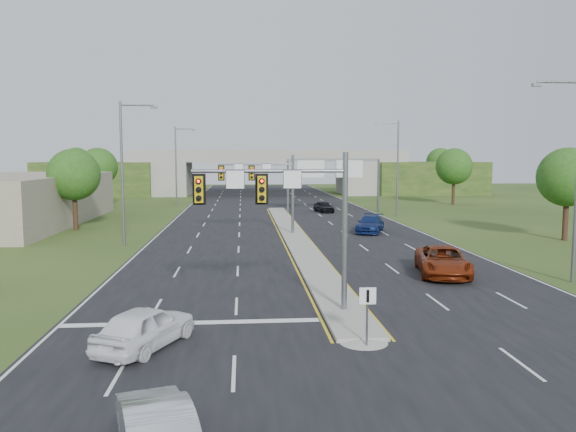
# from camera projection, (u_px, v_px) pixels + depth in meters

# --- Properties ---
(ground) EXTENTS (240.00, 240.00, 0.00)m
(ground) POSITION_uv_depth(u_px,v_px,m) (344.00, 313.00, 24.50)
(ground) COLOR #264016
(ground) RESTS_ON ground
(road) EXTENTS (24.00, 160.00, 0.02)m
(road) POSITION_uv_depth(u_px,v_px,m) (284.00, 222.00, 59.20)
(road) COLOR black
(road) RESTS_ON ground
(median) EXTENTS (2.00, 54.00, 0.16)m
(median) POSITION_uv_depth(u_px,v_px,m) (295.00, 237.00, 47.29)
(median) COLOR gray
(median) RESTS_ON road
(median_nose) EXTENTS (2.00, 2.00, 0.16)m
(median_nose) POSITION_uv_depth(u_px,v_px,m) (364.00, 340.00, 20.52)
(median_nose) COLOR gray
(median_nose) RESTS_ON road
(lane_markings) EXTENTS (23.72, 160.00, 0.01)m
(lane_markings) POSITION_uv_depth(u_px,v_px,m) (283.00, 229.00, 53.11)
(lane_markings) COLOR gold
(lane_markings) RESTS_ON road
(signal_mast_near) EXTENTS (6.62, 0.60, 7.00)m
(signal_mast_near) POSITION_uv_depth(u_px,v_px,m) (293.00, 206.00, 23.76)
(signal_mast_near) COLOR slate
(signal_mast_near) RESTS_ON ground
(signal_mast_far) EXTENTS (6.62, 0.60, 7.00)m
(signal_mast_far) POSITION_uv_depth(u_px,v_px,m) (267.00, 181.00, 48.54)
(signal_mast_far) COLOR slate
(signal_mast_far) RESTS_ON ground
(keep_right_sign) EXTENTS (0.60, 0.13, 2.20)m
(keep_right_sign) POSITION_uv_depth(u_px,v_px,m) (367.00, 306.00, 19.86)
(keep_right_sign) COLOR slate
(keep_right_sign) RESTS_ON ground
(sign_gantry) EXTENTS (11.58, 0.44, 6.67)m
(sign_gantry) POSITION_uv_depth(u_px,v_px,m) (332.00, 170.00, 69.03)
(sign_gantry) COLOR slate
(sign_gantry) RESTS_ON ground
(overpass) EXTENTS (80.00, 14.00, 8.10)m
(overpass) POSITION_uv_depth(u_px,v_px,m) (266.00, 175.00, 103.44)
(overpass) COLOR gray
(overpass) RESTS_ON ground
(lightpole_l_mid) EXTENTS (2.85, 0.25, 11.00)m
(lightpole_l_mid) POSITION_uv_depth(u_px,v_px,m) (125.00, 166.00, 42.62)
(lightpole_l_mid) COLOR slate
(lightpole_l_mid) RESTS_ON ground
(lightpole_l_far) EXTENTS (2.85, 0.25, 11.00)m
(lightpole_l_far) POSITION_uv_depth(u_px,v_px,m) (177.00, 163.00, 77.32)
(lightpole_l_far) COLOR slate
(lightpole_l_far) RESTS_ON ground
(lightpole_r_near) EXTENTS (2.85, 0.25, 11.00)m
(lightpole_r_near) POSITION_uv_depth(u_px,v_px,m) (574.00, 170.00, 29.90)
(lightpole_r_near) COLOR slate
(lightpole_r_near) RESTS_ON ground
(lightpole_r_far) EXTENTS (2.85, 0.25, 11.00)m
(lightpole_r_far) POSITION_uv_depth(u_px,v_px,m) (396.00, 163.00, 64.60)
(lightpole_r_far) COLOR slate
(lightpole_r_far) RESTS_ON ground
(tree_l_near) EXTENTS (4.80, 4.80, 7.60)m
(tree_l_near) POSITION_uv_depth(u_px,v_px,m) (74.00, 175.00, 52.09)
(tree_l_near) COLOR #382316
(tree_l_near) RESTS_ON ground
(tree_l_mid) EXTENTS (5.20, 5.20, 8.12)m
(tree_l_mid) POSITION_uv_depth(u_px,v_px,m) (98.00, 167.00, 76.52)
(tree_l_mid) COLOR #382316
(tree_l_mid) RESTS_ON ground
(tree_r_near) EXTENTS (4.80, 4.80, 7.60)m
(tree_r_near) POSITION_uv_depth(u_px,v_px,m) (568.00, 177.00, 45.57)
(tree_r_near) COLOR #382316
(tree_r_near) RESTS_ON ground
(tree_r_mid) EXTENTS (5.20, 5.20, 8.12)m
(tree_r_mid) POSITION_uv_depth(u_px,v_px,m) (454.00, 167.00, 80.55)
(tree_r_mid) COLOR #382316
(tree_r_mid) RESTS_ON ground
(tree_back_a) EXTENTS (6.00, 6.00, 8.85)m
(tree_back_a) POSITION_uv_depth(u_px,v_px,m) (77.00, 162.00, 114.02)
(tree_back_a) COLOR #382316
(tree_back_a) RESTS_ON ground
(tree_back_b) EXTENTS (5.60, 5.60, 8.32)m
(tree_back_b) POSITION_uv_depth(u_px,v_px,m) (146.00, 164.00, 115.18)
(tree_back_b) COLOR #382316
(tree_back_b) RESTS_ON ground
(tree_back_c) EXTENTS (5.60, 5.60, 8.32)m
(tree_back_c) POSITION_uv_depth(u_px,v_px,m) (376.00, 164.00, 119.06)
(tree_back_c) COLOR #382316
(tree_back_c) RESTS_ON ground
(tree_back_d) EXTENTS (6.00, 6.00, 8.85)m
(tree_back_d) POSITION_uv_depth(u_px,v_px,m) (440.00, 162.00, 120.15)
(tree_back_d) COLOR #382316
(tree_back_d) RESTS_ON ground
(car_white) EXTENTS (3.55, 4.86, 1.54)m
(car_white) POSITION_uv_depth(u_px,v_px,m) (145.00, 327.00, 19.87)
(car_white) COLOR white
(car_white) RESTS_ON road
(car_silver) EXTENTS (2.64, 4.52, 1.41)m
(car_silver) POSITION_uv_depth(u_px,v_px,m) (156.00, 427.00, 12.61)
(car_silver) COLOR #B7BABF
(car_silver) RESTS_ON road
(car_far_a) EXTENTS (3.87, 6.33, 1.64)m
(car_far_a) POSITION_uv_depth(u_px,v_px,m) (443.00, 261.00, 32.29)
(car_far_a) COLOR maroon
(car_far_a) RESTS_ON road
(car_far_b) EXTENTS (3.84, 5.65, 1.52)m
(car_far_b) POSITION_uv_depth(u_px,v_px,m) (370.00, 224.00, 50.87)
(car_far_b) COLOR #0D1C4F
(car_far_b) RESTS_ON road
(car_far_c) EXTENTS (2.41, 4.32, 1.39)m
(car_far_c) POSITION_uv_depth(u_px,v_px,m) (324.00, 207.00, 69.72)
(car_far_c) COLOR black
(car_far_c) RESTS_ON road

